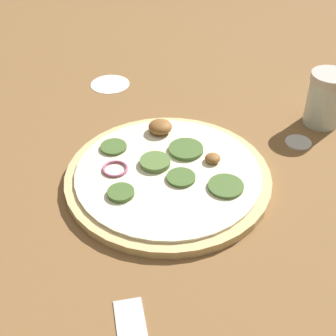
{
  "coord_description": "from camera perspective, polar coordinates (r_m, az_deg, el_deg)",
  "views": [
    {
      "loc": [
        -0.33,
        0.36,
        0.42
      ],
      "look_at": [
        0.0,
        0.0,
        0.02
      ],
      "focal_mm": 50.0,
      "sensor_mm": 36.0,
      "label": 1
    }
  ],
  "objects": [
    {
      "name": "ground_plane",
      "position": [
        0.64,
        -0.0,
        -1.51
      ],
      "size": [
        3.0,
        3.0,
        0.0
      ],
      "primitive_type": "plane",
      "color": "brown"
    },
    {
      "name": "pizza",
      "position": [
        0.64,
        -0.02,
        -0.81
      ],
      "size": [
        0.28,
        0.28,
        0.03
      ],
      "color": "#D6B77A",
      "rests_on": "ground_plane"
    },
    {
      "name": "spice_jar",
      "position": [
        0.78,
        18.67,
        8.02
      ],
      "size": [
        0.06,
        0.06,
        0.09
      ],
      "color": "silver",
      "rests_on": "ground_plane"
    },
    {
      "name": "loose_cap",
      "position": [
        0.74,
        15.61,
        3.11
      ],
      "size": [
        0.04,
        0.04,
        0.01
      ],
      "color": "beige",
      "rests_on": "ground_plane"
    },
    {
      "name": "flour_patch",
      "position": [
        0.87,
        -7.07,
        10.13
      ],
      "size": [
        0.07,
        0.07,
        0.0
      ],
      "color": "white",
      "rests_on": "ground_plane"
    }
  ]
}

